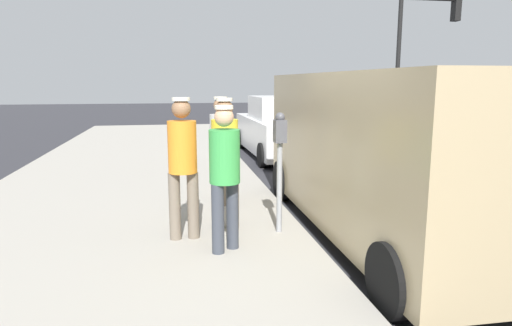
# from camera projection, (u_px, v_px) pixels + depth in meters

# --- Properties ---
(ground_plane) EXTENTS (80.00, 80.00, 0.00)m
(ground_plane) POSITION_uv_depth(u_px,v_px,m) (406.00, 258.00, 5.32)
(ground_plane) COLOR #2D2D33
(sidewalk_slab) EXTENTS (5.00, 32.00, 0.15)m
(sidewalk_slab) POSITION_uv_depth(u_px,v_px,m) (94.00, 275.00, 4.68)
(sidewalk_slab) COLOR #9E998E
(sidewalk_slab) RESTS_ON ground
(parking_meter_near) EXTENTS (0.14, 0.18, 1.52)m
(parking_meter_near) POSITION_uv_depth(u_px,v_px,m) (280.00, 152.00, 5.64)
(parking_meter_near) COLOR gray
(parking_meter_near) RESTS_ON sidewalk_slab
(pedestrian_in_yellow) EXTENTS (0.34, 0.34, 1.69)m
(pedestrian_in_yellow) POSITION_uv_depth(u_px,v_px,m) (225.00, 155.00, 5.81)
(pedestrian_in_yellow) COLOR #726656
(pedestrian_in_yellow) RESTS_ON sidewalk_slab
(pedestrian_in_gray) EXTENTS (0.34, 0.35, 1.67)m
(pedestrian_in_gray) POSITION_uv_depth(u_px,v_px,m) (221.00, 143.00, 7.00)
(pedestrian_in_gray) COLOR #726656
(pedestrian_in_gray) RESTS_ON sidewalk_slab
(pedestrian_in_green) EXTENTS (0.34, 0.34, 1.64)m
(pedestrian_in_green) POSITION_uv_depth(u_px,v_px,m) (225.00, 170.00, 5.00)
(pedestrian_in_green) COLOR #383D47
(pedestrian_in_green) RESTS_ON sidewalk_slab
(pedestrian_in_orange) EXTENTS (0.36, 0.34, 1.71)m
(pedestrian_in_orange) POSITION_uv_depth(u_px,v_px,m) (183.00, 159.00, 5.39)
(pedestrian_in_orange) COLOR #726656
(pedestrian_in_orange) RESTS_ON sidewalk_slab
(parked_van) EXTENTS (2.15, 5.21, 2.15)m
(parked_van) POSITION_uv_depth(u_px,v_px,m) (390.00, 150.00, 5.96)
(parked_van) COLOR tan
(parked_van) RESTS_ON ground
(parked_sedan_behind) EXTENTS (2.00, 4.43, 1.65)m
(parked_sedan_behind) POSITION_uv_depth(u_px,v_px,m) (282.00, 129.00, 12.54)
(parked_sedan_behind) COLOR white
(parked_sedan_behind) RESTS_ON ground
(traffic_light_corner) EXTENTS (2.48, 0.42, 5.20)m
(traffic_light_corner) POSITION_uv_depth(u_px,v_px,m) (420.00, 41.00, 16.72)
(traffic_light_corner) COLOR black
(traffic_light_corner) RESTS_ON ground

